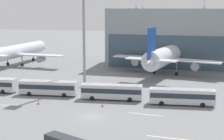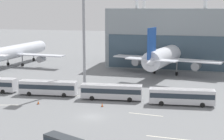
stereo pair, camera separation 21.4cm
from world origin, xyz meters
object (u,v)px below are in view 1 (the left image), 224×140
at_px(shuttle_bus_2, 112,91).
at_px(airliner_at_gate_near, 16,51).
at_px(shuttle_bus_3, 182,96).
at_px(airliner_at_gate_far, 167,55).
at_px(traffic_cone_0, 38,102).
at_px(shuttle_bus_1, 48,87).
at_px(traffic_cone_2, 102,105).
at_px(floodlight_mast, 83,8).

bearing_deg(shuttle_bus_2, airliner_at_gate_near, 135.08).
bearing_deg(shuttle_bus_3, shuttle_bus_2, 172.48).
bearing_deg(airliner_at_gate_far, traffic_cone_0, 162.49).
distance_m(shuttle_bus_1, traffic_cone_0, 7.34).
relative_size(shuttle_bus_3, traffic_cone_2, 16.07).
distance_m(airliner_at_gate_near, shuttle_bus_1, 43.87).
relative_size(shuttle_bus_1, shuttle_bus_3, 1.00).
bearing_deg(shuttle_bus_2, airliner_at_gate_far, 69.18).
bearing_deg(airliner_at_gate_far, shuttle_bus_1, 156.04).
bearing_deg(shuttle_bus_1, traffic_cone_0, -87.59).
bearing_deg(shuttle_bus_2, shuttle_bus_3, -7.34).
distance_m(airliner_at_gate_near, shuttle_bus_3, 66.59).
distance_m(shuttle_bus_3, traffic_cone_2, 16.10).
relative_size(airliner_at_gate_near, airliner_at_gate_far, 1.04).
xyz_separation_m(shuttle_bus_3, traffic_cone_2, (-15.17, -5.18, -1.53)).
relative_size(airliner_at_gate_far, shuttle_bus_3, 2.63).
bearing_deg(shuttle_bus_3, shuttle_bus_1, 173.03).
bearing_deg(traffic_cone_0, shuttle_bus_2, 27.38).
distance_m(airliner_at_gate_far, floodlight_mast, 31.23).
distance_m(airliner_at_gate_far, shuttle_bus_1, 39.55).
relative_size(shuttle_bus_2, shuttle_bus_3, 1.00).
relative_size(airliner_at_gate_near, shuttle_bus_2, 2.73).
xyz_separation_m(airliner_at_gate_near, airliner_at_gate_far, (50.68, -2.09, 0.70)).
height_order(floodlight_mast, traffic_cone_2, floodlight_mast).
bearing_deg(traffic_cone_2, airliner_at_gate_far, 76.68).
relative_size(airliner_at_gate_far, floodlight_mast, 1.11).
bearing_deg(traffic_cone_2, shuttle_bus_2, 85.16).
bearing_deg(shuttle_bus_3, floodlight_mast, 149.69).
bearing_deg(airliner_at_gate_far, shuttle_bus_2, 177.21).
xyz_separation_m(airliner_at_gate_near, floodlight_mast, (32.53, -23.45, 14.49)).
distance_m(shuttle_bus_2, floodlight_mast, 22.56).
xyz_separation_m(shuttle_bus_1, floodlight_mast, (4.96, 10.54, 17.39)).
distance_m(airliner_at_gate_near, traffic_cone_2, 57.71).
relative_size(shuttle_bus_2, traffic_cone_0, 16.47).
xyz_separation_m(airliner_at_gate_far, shuttle_bus_3, (6.30, -32.26, -3.59)).
bearing_deg(shuttle_bus_1, shuttle_bus_2, -6.45).
bearing_deg(floodlight_mast, shuttle_bus_2, -47.37).
xyz_separation_m(shuttle_bus_2, traffic_cone_2, (-0.47, -5.51, -1.53)).
bearing_deg(airliner_at_gate_near, floodlight_mast, -122.21).
bearing_deg(floodlight_mast, airliner_at_gate_near, 144.22).
relative_size(shuttle_bus_1, shuttle_bus_2, 1.00).
height_order(airliner_at_gate_far, traffic_cone_2, airliner_at_gate_far).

